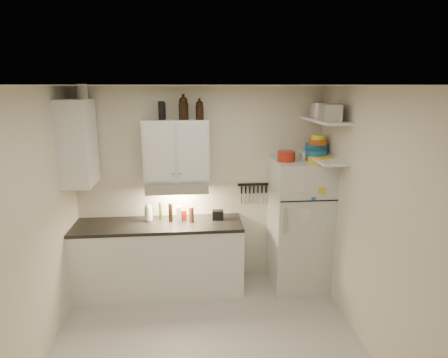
{
  "coord_description": "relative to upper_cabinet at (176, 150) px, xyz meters",
  "views": [
    {
      "loc": [
        -0.15,
        -3.27,
        2.59
      ],
      "look_at": [
        0.25,
        0.9,
        1.55
      ],
      "focal_mm": 30.0,
      "sensor_mm": 36.0,
      "label": 1
    }
  ],
  "objects": [
    {
      "name": "growler_a",
      "position": [
        0.1,
        -0.04,
        0.51
      ],
      "size": [
        0.12,
        0.12,
        0.28
      ],
      "primitive_type": null,
      "rotation": [
        0.0,
        0.0,
        -0.01
      ],
      "color": "black",
      "rests_on": "upper_cabinet"
    },
    {
      "name": "upper_cabinet",
      "position": [
        0.0,
        0.0,
        0.0
      ],
      "size": [
        0.8,
        0.33,
        0.75
      ],
      "primitive_type": "cube",
      "color": "white",
      "rests_on": "back_wall"
    },
    {
      "name": "caddy",
      "position": [
        0.51,
        -0.06,
        -0.84
      ],
      "size": [
        0.15,
        0.11,
        0.12
      ],
      "primitive_type": "cube",
      "rotation": [
        0.0,
        0.0,
        -0.1
      ],
      "color": "black",
      "rests_on": "countertop"
    },
    {
      "name": "floor",
      "position": [
        0.3,
        -1.33,
        -1.84
      ],
      "size": [
        3.2,
        3.0,
        0.02
      ],
      "primitive_type": "cube",
      "color": "beige",
      "rests_on": "ground"
    },
    {
      "name": "back_wall",
      "position": [
        0.3,
        0.18,
        -0.53
      ],
      "size": [
        3.2,
        0.02,
        2.6
      ],
      "primitive_type": "cube",
      "color": "beige",
      "rests_on": "ground"
    },
    {
      "name": "ceiling",
      "position": [
        0.3,
        -1.33,
        0.78
      ],
      "size": [
        3.2,
        3.0,
        0.02
      ],
      "primitive_type": "cube",
      "color": "silver",
      "rests_on": "ground"
    },
    {
      "name": "base_cabinet",
      "position": [
        -0.25,
        -0.14,
        -1.39
      ],
      "size": [
        2.1,
        0.6,
        0.88
      ],
      "primitive_type": "cube",
      "color": "white",
      "rests_on": "floor"
    },
    {
      "name": "vinegar_bottle",
      "position": [
        -0.1,
        -0.08,
        -0.78
      ],
      "size": [
        0.06,
        0.06,
        0.24
      ],
      "primitive_type": "cylinder",
      "rotation": [
        0.0,
        0.0,
        0.14
      ],
      "color": "black",
      "rests_on": "countertop"
    },
    {
      "name": "bowl_yellow",
      "position": [
        1.75,
        -0.13,
        0.16
      ],
      "size": [
        0.17,
        0.17,
        0.06
      ],
      "primitive_type": "cylinder",
      "color": "yellow",
      "rests_on": "bowl_orange"
    },
    {
      "name": "dutch_oven",
      "position": [
        1.34,
        -0.2,
        -0.06
      ],
      "size": [
        0.24,
        0.24,
        0.12
      ],
      "primitive_type": "cylinder",
      "rotation": [
        0.0,
        0.0,
        -0.12
      ],
      "color": "#AD2314",
      "rests_on": "fridge"
    },
    {
      "name": "oil_bottle",
      "position": [
        -0.23,
        0.01,
        -0.79
      ],
      "size": [
        0.06,
        0.06,
        0.23
      ],
      "primitive_type": "cylinder",
      "rotation": [
        0.0,
        0.0,
        -0.37
      ],
      "color": "#3B5F17",
      "rests_on": "countertop"
    },
    {
      "name": "book_stack",
      "position": [
        1.7,
        -0.39,
        -0.08
      ],
      "size": [
        0.26,
        0.3,
        0.08
      ],
      "primitive_type": "cube",
      "rotation": [
        0.0,
        0.0,
        0.31
      ],
      "color": "yellow",
      "rests_on": "fridge"
    },
    {
      "name": "stock_pot",
      "position": [
        1.78,
        -0.01,
        0.48
      ],
      "size": [
        0.26,
        0.26,
        0.18
      ],
      "primitive_type": "cylinder",
      "rotation": [
        0.0,
        0.0,
        -0.03
      ],
      "color": "silver",
      "rests_on": "shelf_hi"
    },
    {
      "name": "thermos_a",
      "position": [
        -0.15,
        0.02,
        0.47
      ],
      "size": [
        0.09,
        0.09,
        0.2
      ],
      "primitive_type": "cylinder",
      "rotation": [
        0.0,
        0.0,
        -0.32
      ],
      "color": "black",
      "rests_on": "upper_cabinet"
    },
    {
      "name": "countertop",
      "position": [
        -0.25,
        -0.14,
        -0.93
      ],
      "size": [
        2.1,
        0.62,
        0.04
      ],
      "primitive_type": "cube",
      "color": "black",
      "rests_on": "base_cabinet"
    },
    {
      "name": "clear_bottle",
      "position": [
        0.01,
        -0.09,
        -0.8
      ],
      "size": [
        0.07,
        0.07,
        0.2
      ],
      "primitive_type": "cylinder",
      "rotation": [
        0.0,
        0.0,
        0.13
      ],
      "color": "silver",
      "rests_on": "countertop"
    },
    {
      "name": "right_wall",
      "position": [
        1.91,
        -1.33,
        -0.53
      ],
      "size": [
        0.02,
        3.0,
        2.6
      ],
      "primitive_type": "cube",
      "color": "beige",
      "rests_on": "ground"
    },
    {
      "name": "soap_bottle",
      "position": [
        -0.38,
        -0.03,
        -0.75
      ],
      "size": [
        0.12,
        0.12,
        0.3
      ],
      "primitive_type": "imported",
      "rotation": [
        0.0,
        0.0,
        0.04
      ],
      "color": "white",
      "rests_on": "countertop"
    },
    {
      "name": "bowl_orange",
      "position": [
        1.75,
        -0.13,
        0.09
      ],
      "size": [
        0.22,
        0.22,
        0.07
      ],
      "primitive_type": "cylinder",
      "color": "#C34C12",
      "rests_on": "bowl_teal"
    },
    {
      "name": "red_jar",
      "position": [
        0.07,
        -0.06,
        -0.84
      ],
      "size": [
        0.08,
        0.08,
        0.14
      ],
      "primitive_type": "cylinder",
      "rotation": [
        0.0,
        0.0,
        0.27
      ],
      "color": "#AD2314",
      "rests_on": "countertop"
    },
    {
      "name": "tin_a",
      "position": [
        1.77,
        -0.42,
        0.48
      ],
      "size": [
        0.24,
        0.23,
        0.19
      ],
      "primitive_type": "cube",
      "rotation": [
        0.0,
        0.0,
        0.43
      ],
      "color": "#AAAAAD",
      "rests_on": "shelf_hi"
    },
    {
      "name": "fridge",
      "position": [
        1.55,
        -0.18,
        -0.98
      ],
      "size": [
        0.7,
        0.68,
        1.7
      ],
      "primitive_type": "cube",
      "color": "silver",
      "rests_on": "floor"
    },
    {
      "name": "shelf_lo",
      "position": [
        1.75,
        -0.31,
        -0.07
      ],
      "size": [
        0.3,
        0.95,
        0.03
      ],
      "primitive_type": "cube",
      "color": "white",
      "rests_on": "right_wall"
    },
    {
      "name": "pepper_mill",
      "position": [
        0.17,
        -0.12,
        -0.8
      ],
      "size": [
        0.07,
        0.07,
        0.2
      ],
      "primitive_type": "cylinder",
      "rotation": [
        0.0,
        0.0,
        0.22
      ],
      "color": "brown",
      "rests_on": "countertop"
    },
    {
      "name": "plates",
      "position": [
        1.68,
        -0.27,
        -0.02
      ],
      "size": [
        0.31,
        0.31,
        0.06
      ],
      "primitive_type": "cylinder",
      "rotation": [
        0.0,
        0.0,
        -0.24
      ],
      "color": "#195B8A",
      "rests_on": "shelf_lo"
    },
    {
      "name": "bowl_teal",
      "position": [
        1.75,
        -0.08,
        0.01
      ],
      "size": [
        0.28,
        0.28,
        0.11
      ],
      "primitive_type": "cylinder",
      "color": "#195B8A",
      "rests_on": "shelf_lo"
    },
    {
      "name": "range_hood",
      "position": [
        0.0,
        -0.06,
        -0.44
      ],
      "size": [
        0.76,
        0.46,
        0.12
      ],
      "primitive_type": "cube",
      "color": "silver",
      "rests_on": "back_wall"
    },
    {
      "name": "shelf_hi",
      "position": [
        1.75,
        -0.31,
        0.38
      ],
      "size": [
        0.3,
        0.95,
        0.03
      ],
      "primitive_type": "cube",
      "color": "white",
      "rests_on": "right_wall"
    },
    {
      "name": "tin_b",
      "position": [
        1.74,
        -0.6,
        0.48
      ],
      "size": [
        0.24,
        0.24,
        0.19
      ],
      "primitive_type": "cube",
      "rotation": [
        0.0,
        0.0,
        -0.34
      ],
      "color": "#AAAAAD",
      "rests_on": "shelf_hi"
    },
    {
      "name": "left_wall",
      "position": [
        -1.31,
        -1.33,
        -0.53
      ],
      "size": [
        0.02,
        3.0,
        2.6
      ],
      "primitive_type": "cube",
      "color": "beige",
      "rests_on": "ground"
    },
    {
      "name": "growler_b",
      "position": [
        0.29,
        -0.06,
        0.49
      ],
      "size": [
        0.11,
        0.11,
        0.23
      ],
      "primitive_type": null,
      "rotation": [
        0.0,
        0.0,
        0.17
      ],
      "color": "black",
      "rests_on": "upper_cabinet"
    },
    {
      "name": "spice_jar",
      "position": [
        1.57,
        -0.16,
        -0.08
      ],
      "size": [
        0.06,
        0.06,
        0.1
      ],
      "primitive_type": "cylinder",
      "rotation": [
        0.0,
        0.0,
        -0.11
      ],
      "color": "silver",
      "rests_on": "fridge"
    },
    {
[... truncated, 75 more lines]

